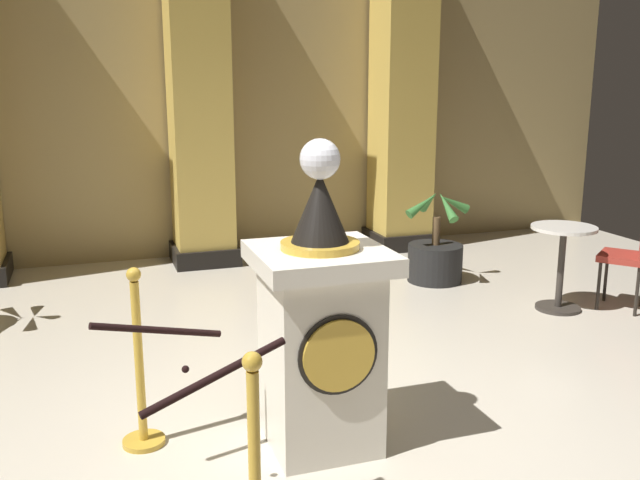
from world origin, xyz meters
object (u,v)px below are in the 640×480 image
(pedestal_clock, at_px, (320,328))
(cafe_table, at_px, (562,257))
(stanchion_near, at_px, (140,384))
(potted_palm_right, at_px, (435,256))
(cafe_chair_red, at_px, (634,248))

(pedestal_clock, xyz_separation_m, cafe_table, (2.81, 1.56, -0.20))
(pedestal_clock, height_order, stanchion_near, pedestal_clock)
(potted_palm_right, height_order, cafe_chair_red, potted_palm_right)
(stanchion_near, bearing_deg, cafe_table, 18.32)
(cafe_table, bearing_deg, stanchion_near, -161.68)
(pedestal_clock, distance_m, cafe_chair_red, 3.67)
(cafe_table, bearing_deg, cafe_chair_red, -19.30)
(cafe_table, height_order, cafe_chair_red, cafe_chair_red)
(pedestal_clock, xyz_separation_m, cafe_chair_red, (3.41, 1.35, -0.12))
(stanchion_near, distance_m, potted_palm_right, 3.98)
(potted_palm_right, relative_size, cafe_table, 1.26)
(potted_palm_right, xyz_separation_m, cafe_chair_red, (1.22, -1.39, 0.31))
(pedestal_clock, height_order, cafe_table, pedestal_clock)
(cafe_chair_red, bearing_deg, potted_palm_right, 131.21)
(pedestal_clock, relative_size, stanchion_near, 1.66)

